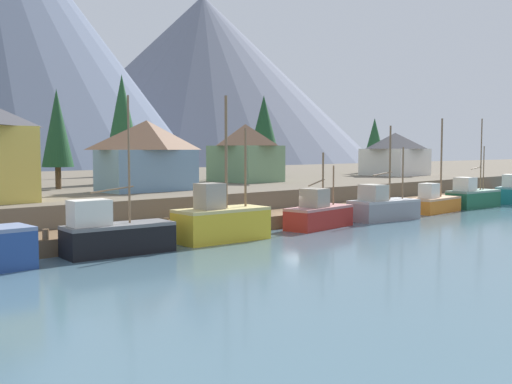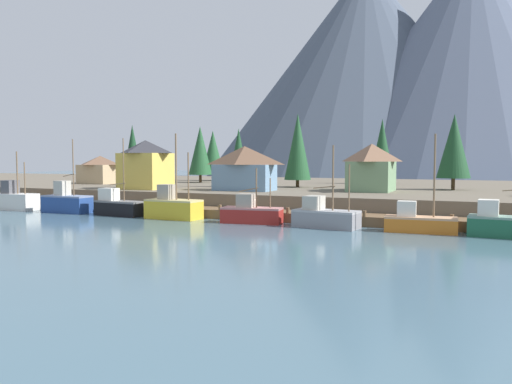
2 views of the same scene
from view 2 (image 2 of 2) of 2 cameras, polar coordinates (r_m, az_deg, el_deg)
name	(u,v)px [view 2 (image 2 of 2)]	position (r m, az deg, el deg)	size (l,w,h in m)	color
ground_plane	(309,209)	(72.47, 6.05, -1.93)	(400.00, 400.00, 1.00)	#476675
dock	(259,215)	(55.57, 0.40, -2.59)	(80.00, 4.00, 1.60)	brown
shoreline_bank	(331,192)	(83.81, 8.56, 0.01)	(400.00, 56.00, 2.50)	#665B4C
mountain_west_peak	(365,72)	(187.05, 12.31, 13.22)	(114.56, 114.56, 75.53)	#475160
mountain_central_peak	(471,64)	(178.80, 23.28, 13.27)	(109.76, 109.76, 74.42)	slate
fishing_boat_white	(14,200)	(73.13, -25.86, -0.80)	(6.34, 2.77, 7.67)	silver
fishing_boat_blue	(67,202)	(66.70, -20.79, -1.09)	(6.26, 2.49, 9.12)	navy
fishing_boat_black	(118,206)	(61.22, -15.44, -1.53)	(6.44, 2.81, 9.08)	black
fishing_boat_yellow	(173,207)	(56.56, -9.44, -1.71)	(6.38, 2.97, 9.48)	gold
fishing_boat_red	(251,213)	(51.95, -0.58, -2.40)	(6.50, 3.04, 5.75)	maroon
fishing_boat_grey	(324,216)	(49.07, 7.81, -2.77)	(6.54, 3.40, 7.97)	gray
fishing_boat_orange	(419,222)	(47.82, 18.07, -3.26)	(6.39, 2.68, 8.91)	#CC6B1E
fishing_boat_green	(506,224)	(47.54, 26.57, -3.31)	(6.41, 2.91, 9.12)	#1E5B3D
house_blue	(244,168)	(66.36, -1.32, 2.77)	(8.12, 4.32, 5.89)	#6689A8
house_green	(372,167)	(66.58, 13.03, 2.80)	(5.58, 7.18, 6.16)	#6B8E66
house_yellow	(146,164)	(71.76, -12.48, 3.12)	(6.37, 5.71, 6.81)	gold
house_tan	(100,169)	(90.22, -17.32, 2.48)	(6.11, 5.83, 4.76)	tan
conifer_near_left	(298,147)	(74.63, 4.78, 5.16)	(3.95, 3.95, 10.92)	#4C3823
conifer_near_right	(213,152)	(97.99, -4.94, 4.53)	(4.34, 4.34, 9.75)	#4C3823
conifer_mid_left	(239,152)	(74.92, -1.99, 4.62)	(2.74, 2.74, 8.74)	#4C3823
conifer_mid_right	(133,149)	(102.14, -13.89, 4.73)	(3.54, 3.54, 10.98)	#4C3823
conifer_back_left	(382,146)	(87.43, 14.18, 5.08)	(3.68, 3.68, 10.97)	#4C3823
conifer_back_right	(454,146)	(72.77, 21.64, 4.89)	(4.43, 4.43, 10.26)	#4C3823
conifer_far_left	(200,150)	(90.32, -6.38, 4.73)	(4.24, 4.24, 10.08)	#4C3823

